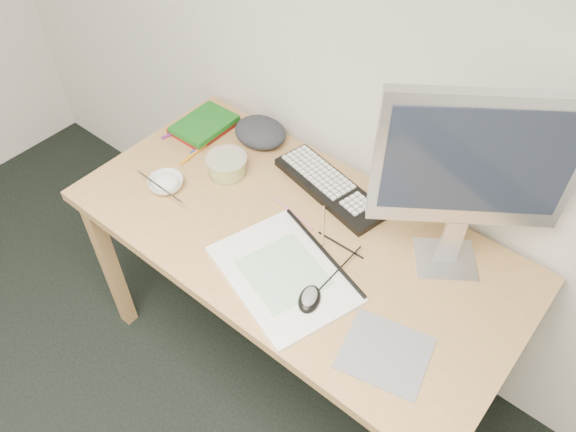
{
  "coord_description": "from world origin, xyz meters",
  "views": [
    {
      "loc": [
        0.86,
        0.54,
        2.02
      ],
      "look_at": [
        0.15,
        1.41,
        0.83
      ],
      "focal_mm": 35.0,
      "sensor_mm": 36.0,
      "label": 1
    }
  ],
  "objects_px": {
    "keyboard": "(330,187)",
    "sketchpad": "(284,274)",
    "desk": "(295,250)",
    "rice_bowl": "(166,184)",
    "monitor": "(475,167)"
  },
  "relations": [
    {
      "from": "keyboard",
      "to": "sketchpad",
      "type": "bearing_deg",
      "value": -61.12
    },
    {
      "from": "sketchpad",
      "to": "keyboard",
      "type": "distance_m",
      "value": 0.38
    },
    {
      "from": "sketchpad",
      "to": "rice_bowl",
      "type": "height_order",
      "value": "rice_bowl"
    },
    {
      "from": "desk",
      "to": "monitor",
      "type": "distance_m",
      "value": 0.63
    },
    {
      "from": "desk",
      "to": "keyboard",
      "type": "distance_m",
      "value": 0.24
    },
    {
      "from": "keyboard",
      "to": "monitor",
      "type": "bearing_deg",
      "value": 9.52
    },
    {
      "from": "desk",
      "to": "rice_bowl",
      "type": "bearing_deg",
      "value": -165.52
    },
    {
      "from": "monitor",
      "to": "rice_bowl",
      "type": "bearing_deg",
      "value": 164.39
    },
    {
      "from": "keyboard",
      "to": "rice_bowl",
      "type": "height_order",
      "value": "rice_bowl"
    },
    {
      "from": "desk",
      "to": "keyboard",
      "type": "height_order",
      "value": "keyboard"
    },
    {
      "from": "sketchpad",
      "to": "monitor",
      "type": "xyz_separation_m",
      "value": [
        0.33,
        0.34,
        0.36
      ]
    },
    {
      "from": "desk",
      "to": "rice_bowl",
      "type": "xyz_separation_m",
      "value": [
        -0.45,
        -0.12,
        0.1
      ]
    },
    {
      "from": "desk",
      "to": "sketchpad",
      "type": "xyz_separation_m",
      "value": [
        0.08,
        -0.15,
        0.09
      ]
    },
    {
      "from": "sketchpad",
      "to": "rice_bowl",
      "type": "relative_size",
      "value": 3.54
    },
    {
      "from": "desk",
      "to": "rice_bowl",
      "type": "distance_m",
      "value": 0.47
    }
  ]
}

